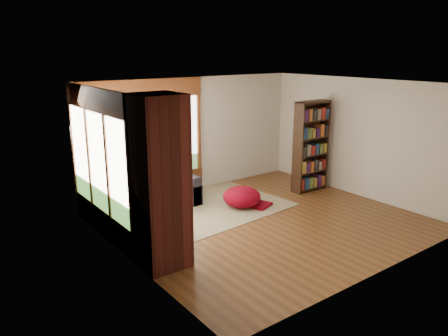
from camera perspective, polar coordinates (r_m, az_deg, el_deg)
floor at (r=8.47m, az=5.28°, el=-6.94°), size 5.50×5.50×0.00m
ceiling at (r=7.87m, az=5.75°, el=10.89°), size 5.50×5.50×0.00m
wall_back at (r=10.02m, az=-4.14°, el=4.34°), size 5.50×0.04×2.60m
wall_front at (r=6.51m, az=20.41°, el=-2.60°), size 5.50×0.04×2.60m
wall_left at (r=6.60m, az=-12.53°, el=-1.74°), size 0.04×5.00×2.60m
wall_right at (r=10.09m, az=17.21°, el=3.77°), size 0.04×5.00×2.60m
windows_back at (r=9.40m, az=-10.22°, el=3.73°), size 2.82×0.10×1.90m
windows_left at (r=7.67m, az=-16.07°, el=0.78°), size 0.10×2.62×1.90m
roller_blind at (r=8.37m, az=-18.14°, el=4.60°), size 0.03×0.72×0.90m
brick_chimney at (r=6.45m, az=-8.41°, el=-1.95°), size 0.70×0.70×2.60m
sectional_sofa at (r=8.69m, az=-12.04°, el=-4.49°), size 2.20×2.20×0.80m
area_rug at (r=9.16m, az=-3.40°, el=-5.11°), size 3.63×2.90×0.01m
bookshelf at (r=10.18m, az=11.30°, el=2.77°), size 0.89×0.30×2.08m
pouf at (r=9.12m, az=2.35°, el=-3.71°), size 0.90×0.90×0.43m
dog_tan at (r=8.87m, az=-11.12°, el=-0.53°), size 1.14×0.93×0.56m
dog_brindle at (r=7.97m, az=-13.07°, el=-2.79°), size 0.56×0.88×0.47m
throw_pillows at (r=8.69m, az=-12.40°, el=-1.26°), size 1.98×1.68×0.45m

